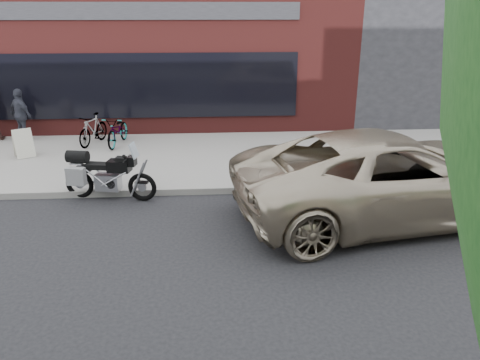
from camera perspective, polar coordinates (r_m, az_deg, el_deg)
The scene contains 10 objects.
ground at distance 7.10m, azimuth -4.89°, elevation -14.04°, with size 120.00×120.00×0.00m, color black.
near_sidewalk at distance 13.45m, azimuth -4.53°, elevation 3.28°, with size 44.00×6.00×0.15m, color gray.
storefront at distance 20.05m, azimuth -10.50°, elevation 14.98°, with size 14.00×10.07×4.50m.
neighbour_building at distance 22.18m, azimuth 23.35°, elevation 16.16°, with size 10.00×10.00×6.00m, color #26262B.
motorcycle at distance 10.62m, azimuth -16.34°, elevation 0.59°, with size 2.06×0.74×1.31m.
minivan at distance 9.70m, azimuth 17.88°, elevation 0.45°, with size 2.87×6.23×1.73m, color tan.
bicycle_front at distance 14.34m, azimuth -14.66°, elevation 5.85°, with size 0.57×1.64×0.86m, color gray.
bicycle_rear at distance 14.59m, azimuth -17.48°, elevation 5.91°, with size 0.43×1.51×0.91m, color gray.
sandwich_sign at distance 14.06m, azimuth -24.92°, elevation 4.14°, with size 0.64×0.63×0.77m.
cafe_patron_right at distance 15.78m, azimuth -25.14°, elevation 7.21°, with size 0.92×0.38×1.58m, color #373A46.
Camera 1 is at (0.19, -5.87, 4.00)m, focal length 35.00 mm.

